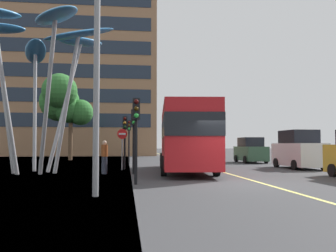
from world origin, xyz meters
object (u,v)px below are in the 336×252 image
Objects in this scene: traffic_light_kerb_far at (134,127)px; street_lamp at (108,6)px; leaf_sculpture at (43,42)px; traffic_light_opposite at (129,132)px; car_parked_far at (251,151)px; traffic_light_kerb_near at (136,122)px; car_parked_mid at (299,151)px; red_bus at (185,135)px; traffic_light_island_mid at (125,131)px; no_entry_sign at (122,142)px; pedestrian at (104,157)px.

traffic_light_kerb_far is 8.33m from street_lamp.
leaf_sculpture reaches higher than traffic_light_opposite.
car_parked_far is at bearing 59.45° from street_lamp.
traffic_light_kerb_near is 0.83× the size of car_parked_far.
traffic_light_opposite is (-0.16, 15.09, 0.12)m from traffic_light_kerb_near.
car_parked_mid is 0.46× the size of street_lamp.
traffic_light_island_mid is (-3.37, 2.19, 0.30)m from red_bus.
red_bus is 11.48m from car_parked_far.
no_entry_sign is (-0.61, 8.07, -0.73)m from traffic_light_kerb_near.
traffic_light_kerb_near is at bearing -122.76° from car_parked_far.
street_lamp reaches higher than traffic_light_kerb_near.
traffic_light_kerb_far reaches higher than traffic_light_kerb_near.
red_bus is 3.32m from traffic_light_kerb_far.
red_bus is at bearing 65.01° from traffic_light_kerb_near.
leaf_sculpture is 9.66m from street_lamp.
red_bus is at bearing -32.99° from traffic_light_island_mid.
red_bus is 9.37m from traffic_light_opposite.
no_entry_sign is (0.86, 2.93, 0.77)m from pedestrian.
car_parked_far is (10.02, 0.23, -1.50)m from traffic_light_opposite.
pedestrian is (-1.48, 0.46, -1.52)m from traffic_light_kerb_far.
traffic_light_kerb_near is 1.33× the size of no_entry_sign.
car_parked_mid is (10.36, 7.91, -1.24)m from traffic_light_kerb_near.
street_lamp is at bearing -91.61° from no_entry_sign.
pedestrian is (-1.31, -9.95, -1.62)m from traffic_light_opposite.
traffic_light_island_mid is 6.66m from traffic_light_opposite.
traffic_light_island_mid is at bearing -146.30° from car_parked_far.
traffic_light_kerb_far is (0.01, 4.68, 0.02)m from traffic_light_kerb_near.
leaf_sculpture reaches higher than traffic_light_island_mid.
car_parked_mid is (10.51, -7.18, -1.36)m from traffic_light_opposite.
pedestrian is 3.15m from no_entry_sign.
street_lamp reaches higher than leaf_sculpture.
car_parked_far is 2.28× the size of pedestrian.
traffic_light_kerb_far reaches higher than car_parked_mid.
traffic_light_kerb_far is 0.78× the size of car_parked_mid.
leaf_sculpture is at bearing -172.14° from car_parked_mid.
car_parked_mid is at bearing 7.86° from leaf_sculpture.
traffic_light_kerb_near is at bearing -85.69° from no_entry_sign.
red_bus is 4.36× the size of no_entry_sign.
leaf_sculpture is at bearing 113.78° from street_lamp.
car_parked_far is at bearing 47.21° from traffic_light_kerb_far.
red_bus is 4.03m from traffic_light_island_mid.
street_lamp reaches higher than car_parked_mid.
street_lamp is at bearing -96.92° from traffic_light_kerb_far.
car_parked_far is 12.75m from no_entry_sign.
car_parked_mid is at bearing 17.35° from traffic_light_kerb_far.
street_lamp is (3.86, -8.76, -1.29)m from leaf_sculpture.
street_lamp reaches higher than traffic_light_island_mid.
street_lamp reaches higher than traffic_light_opposite.
traffic_light_island_mid is (-0.47, 3.76, -0.04)m from traffic_light_kerb_far.
car_parked_mid reaches higher than pedestrian.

